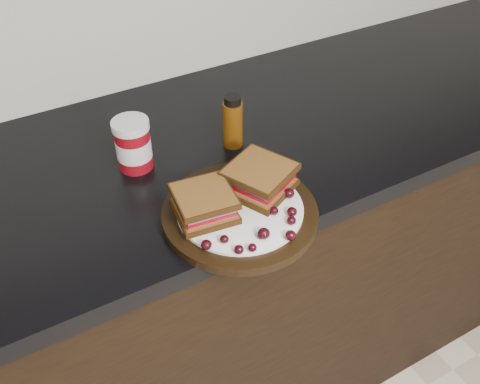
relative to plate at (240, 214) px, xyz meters
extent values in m
cube|color=black|center=(-0.17, 0.23, -0.48)|extent=(3.96, 0.58, 0.86)
cube|color=black|center=(-0.17, 0.23, -0.03)|extent=(3.98, 0.60, 0.04)
cylinder|color=black|center=(0.00, 0.00, 0.00)|extent=(0.28, 0.28, 0.02)
ellipsoid|color=black|center=(-0.10, -0.06, 0.02)|extent=(0.02, 0.02, 0.02)
ellipsoid|color=black|center=(-0.06, -0.06, 0.02)|extent=(0.02, 0.02, 0.01)
ellipsoid|color=black|center=(-0.05, -0.09, 0.02)|extent=(0.02, 0.02, 0.01)
ellipsoid|color=black|center=(-0.03, -0.10, 0.02)|extent=(0.01, 0.01, 0.01)
ellipsoid|color=black|center=(0.00, -0.08, 0.02)|extent=(0.02, 0.02, 0.02)
ellipsoid|color=black|center=(0.00, -0.08, 0.02)|extent=(0.02, 0.02, 0.02)
ellipsoid|color=black|center=(0.03, -0.11, 0.02)|extent=(0.02, 0.02, 0.02)
ellipsoid|color=black|center=(0.06, -0.08, 0.02)|extent=(0.02, 0.02, 0.02)
ellipsoid|color=black|center=(0.07, -0.06, 0.02)|extent=(0.02, 0.02, 0.02)
ellipsoid|color=black|center=(0.04, -0.04, 0.02)|extent=(0.02, 0.02, 0.02)
ellipsoid|color=black|center=(0.09, -0.02, 0.02)|extent=(0.02, 0.02, 0.02)
ellipsoid|color=black|center=(0.07, 0.01, 0.02)|extent=(0.02, 0.02, 0.02)
ellipsoid|color=black|center=(0.07, 0.03, 0.02)|extent=(0.02, 0.02, 0.02)
ellipsoid|color=black|center=(0.07, 0.06, 0.02)|extent=(0.02, 0.02, 0.02)
ellipsoid|color=black|center=(-0.06, 0.04, 0.02)|extent=(0.02, 0.02, 0.02)
ellipsoid|color=black|center=(-0.05, 0.02, 0.02)|extent=(0.02, 0.02, 0.02)
ellipsoid|color=black|center=(-0.09, 0.01, 0.02)|extent=(0.02, 0.02, 0.02)
ellipsoid|color=black|center=(-0.09, 0.00, 0.02)|extent=(0.02, 0.02, 0.02)
ellipsoid|color=black|center=(-0.06, 0.05, 0.02)|extent=(0.02, 0.02, 0.02)
ellipsoid|color=black|center=(-0.08, 0.04, 0.02)|extent=(0.02, 0.02, 0.02)
ellipsoid|color=black|center=(-0.07, 0.00, 0.02)|extent=(0.02, 0.02, 0.02)
cylinder|color=maroon|center=(-0.11, 0.23, 0.04)|extent=(0.08, 0.08, 0.11)
cylinder|color=#522C08|center=(0.10, 0.20, 0.05)|extent=(0.05, 0.05, 0.12)
camera|label=1|loc=(-0.34, -0.61, 0.65)|focal=40.00mm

